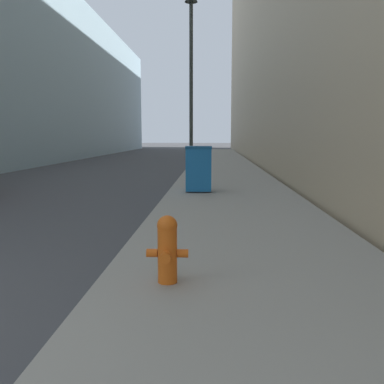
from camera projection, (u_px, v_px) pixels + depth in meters
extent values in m
cube|color=gray|center=(224.00, 171.00, 20.10)|extent=(3.60, 60.00, 0.15)
cylinder|color=#D15614|center=(167.00, 256.00, 4.60)|extent=(0.21, 0.21, 0.59)
sphere|color=#D15614|center=(167.00, 226.00, 4.55)|extent=(0.22, 0.22, 0.22)
cylinder|color=#D15614|center=(167.00, 219.00, 4.54)|extent=(0.06, 0.06, 0.05)
cylinder|color=#D15614|center=(166.00, 257.00, 4.43)|extent=(0.11, 0.12, 0.11)
cylinder|color=#D15614|center=(152.00, 253.00, 4.60)|extent=(0.12, 0.09, 0.09)
cylinder|color=#D15614|center=(183.00, 253.00, 4.59)|extent=(0.12, 0.09, 0.09)
cube|color=#19609E|center=(199.00, 170.00, 12.03)|extent=(0.71, 0.58, 1.17)
cube|color=navy|center=(199.00, 148.00, 11.94)|extent=(0.73, 0.60, 0.08)
cylinder|color=black|center=(189.00, 188.00, 12.36)|extent=(0.05, 0.16, 0.16)
cylinder|color=black|center=(209.00, 188.00, 12.33)|extent=(0.05, 0.16, 0.16)
cylinder|color=#2D332D|center=(191.00, 174.00, 16.38)|extent=(0.26, 0.26, 0.25)
cylinder|color=#2D332D|center=(191.00, 92.00, 15.97)|extent=(0.14, 0.14, 6.40)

